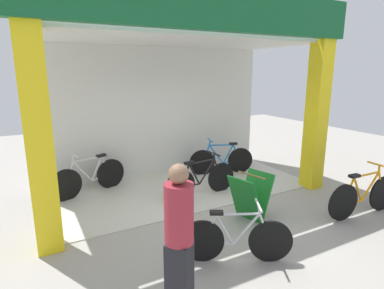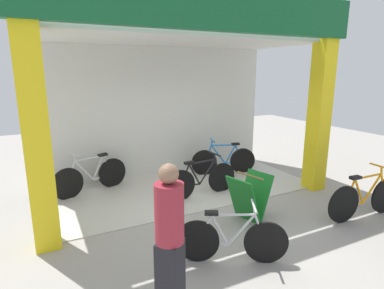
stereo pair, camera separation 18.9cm
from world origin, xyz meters
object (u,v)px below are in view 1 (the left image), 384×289
(bicycle_inside_1, at_px, (222,160))
(pedestrian_0, at_px, (179,242))
(bicycle_parked_0, at_px, (364,196))
(bicycle_inside_0, at_px, (201,180))
(sandwich_board_sign, at_px, (250,197))
(bicycle_inside_2, at_px, (90,177))
(bicycle_parked_1, at_px, (236,239))

(bicycle_inside_1, relative_size, pedestrian_0, 0.94)
(bicycle_inside_1, height_order, bicycle_parked_0, bicycle_parked_0)
(bicycle_inside_0, xyz_separation_m, sandwich_board_sign, (0.23, -1.31, 0.06))
(bicycle_inside_0, xyz_separation_m, pedestrian_0, (-1.85, -2.75, 0.50))
(bicycle_inside_2, bearing_deg, pedestrian_0, -87.60)
(bicycle_inside_1, relative_size, bicycle_parked_0, 0.95)
(bicycle_inside_2, distance_m, sandwich_board_sign, 3.39)
(bicycle_inside_0, distance_m, pedestrian_0, 3.35)
(bicycle_inside_2, xyz_separation_m, bicycle_parked_1, (1.27, -3.46, -0.03))
(bicycle_inside_1, distance_m, sandwich_board_sign, 2.53)
(bicycle_inside_2, height_order, sandwich_board_sign, bicycle_inside_2)
(bicycle_inside_2, bearing_deg, sandwich_board_sign, -48.53)
(bicycle_parked_1, distance_m, sandwich_board_sign, 1.34)
(pedestrian_0, bearing_deg, bicycle_inside_1, 51.19)
(bicycle_inside_1, height_order, sandwich_board_sign, bicycle_inside_1)
(bicycle_inside_0, bearing_deg, bicycle_parked_1, -108.36)
(bicycle_parked_0, xyz_separation_m, bicycle_parked_1, (-2.87, -0.08, -0.03))
(bicycle_inside_1, xyz_separation_m, bicycle_parked_1, (-1.93, -3.26, -0.03))
(bicycle_inside_1, distance_m, bicycle_parked_1, 3.79)
(bicycle_parked_1, height_order, sandwich_board_sign, bicycle_parked_1)
(bicycle_inside_1, xyz_separation_m, sandwich_board_sign, (-0.95, -2.34, 0.05))
(sandwich_board_sign, bearing_deg, pedestrian_0, -145.45)
(bicycle_inside_1, relative_size, sandwich_board_sign, 1.90)
(bicycle_inside_0, distance_m, bicycle_parked_0, 3.03)
(bicycle_inside_0, height_order, bicycle_inside_2, bicycle_inside_2)
(sandwich_board_sign, bearing_deg, bicycle_inside_1, 67.81)
(bicycle_parked_0, height_order, sandwich_board_sign, bicycle_parked_0)
(bicycle_parked_1, bearing_deg, bicycle_inside_0, 71.64)
(bicycle_parked_0, bearing_deg, sandwich_board_sign, 156.02)
(sandwich_board_sign, bearing_deg, bicycle_parked_0, -23.98)
(bicycle_inside_0, relative_size, bicycle_inside_1, 1.03)
(bicycle_inside_1, distance_m, bicycle_parked_0, 3.32)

